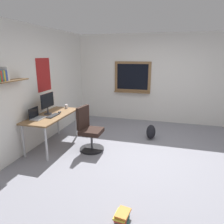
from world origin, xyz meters
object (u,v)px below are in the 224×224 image
laptop (36,116)px  coffee_mug (66,106)px  desk (52,118)px  keyboard (53,116)px  office_chair (89,132)px  book_stack_on_floor (122,216)px  computer_mouse (60,112)px  backpack (151,132)px  monitor_primary (47,102)px

laptop → coffee_mug: laptop is taller
laptop → desk: bearing=-24.6°
keyboard → coffee_mug: coffee_mug is taller
office_chair → book_stack_on_floor: (-1.78, -1.14, -0.35)m
office_chair → book_stack_on_floor: size_ratio=3.96×
desk → computer_mouse: bearing=-20.9°
laptop → backpack: 2.66m
desk → book_stack_on_floor: desk is taller
office_chair → backpack: 1.58m
office_chair → computer_mouse: office_chair is taller
laptop → keyboard: laptop is taller
laptop → computer_mouse: laptop is taller
laptop → book_stack_on_floor: 2.67m
office_chair → coffee_mug: (0.60, 0.82, 0.36)m
keyboard → computer_mouse: size_ratio=3.56×
monitor_primary → desk: bearing=-109.6°
coffee_mug → backpack: size_ratio=0.26×
desk → laptop: size_ratio=4.70×
computer_mouse → backpack: size_ratio=0.30×
desk → coffee_mug: coffee_mug is taller
office_chair → laptop: (-0.35, 1.00, 0.37)m
laptop → computer_mouse: bearing=-23.2°
laptop → backpack: bearing=-59.3°
office_chair → desk: bearing=91.7°
laptop → keyboard: bearing=-42.0°
monitor_primary → coffee_mug: size_ratio=5.04×
laptop → keyboard: size_ratio=0.84×
book_stack_on_floor → monitor_primary: bearing=49.5°
desk → laptop: 0.38m
laptop → keyboard: 0.35m
keyboard → computer_mouse: (0.28, 0.00, 0.01)m
keyboard → backpack: 2.34m
backpack → book_stack_on_floor: (-2.75, 0.08, -0.12)m
backpack → desk: bearing=115.6°
office_chair → monitor_primary: monitor_primary is taller
coffee_mug → laptop: bearing=169.4°
laptop → monitor_primary: 0.43m
laptop → office_chair: bearing=-70.6°
monitor_primary → book_stack_on_floor: 2.91m
office_chair → book_stack_on_floor: 2.14m
keyboard → coffee_mug: size_ratio=4.02×
office_chair → laptop: bearing=109.4°
book_stack_on_floor → office_chair: bearing=32.7°
computer_mouse → book_stack_on_floor: 2.82m
desk → laptop: (-0.33, 0.15, 0.13)m
laptop → monitor_primary: monitor_primary is taller
coffee_mug → backpack: 2.17m
backpack → keyboard: bearing=118.2°
office_chair → book_stack_on_floor: office_chair is taller
office_chair → backpack: office_chair is taller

